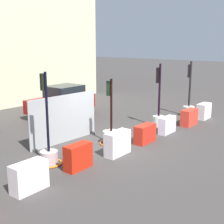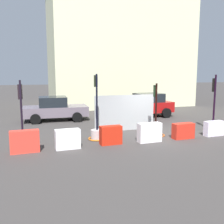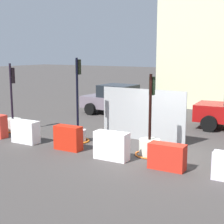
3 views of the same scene
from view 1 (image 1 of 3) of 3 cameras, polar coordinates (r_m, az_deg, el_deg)
The scene contains 14 objects.
ground_plane at distance 12.96m, azimuth 0.14°, elevation -5.75°, with size 120.00×120.00×0.00m, color #3C3836.
traffic_light_1 at distance 10.86m, azimuth -11.62°, elevation -7.05°, with size 0.88×0.88×3.18m.
traffic_light_2 at distance 12.78m, azimuth -0.17°, elevation -4.12°, with size 0.97×0.97×2.70m.
traffic_light_3 at distance 15.45m, azimuth 8.58°, elevation -0.69°, with size 0.79×0.79×3.13m.
traffic_light_4 at distance 18.09m, azimuth 13.98°, elevation 1.06°, with size 0.64×0.64×3.11m.
construction_barrier_1 at distance 9.14m, azimuth -15.06°, elevation -11.47°, with size 1.07×0.51×0.84m.
construction_barrier_2 at distance 10.33m, azimuth -6.27°, elevation -8.20°, with size 1.00×0.46×0.85m.
construction_barrier_3 at distance 11.51m, azimuth 1.04°, elevation -5.80°, with size 1.14×0.48×0.90m.
construction_barrier_4 at distance 12.99m, azimuth 6.11°, elevation -4.02°, with size 1.09×0.50×0.77m.
construction_barrier_5 at distance 14.50m, azimuth 10.15°, elevation -2.38°, with size 1.06×0.42×0.76m.
construction_barrier_6 at distance 16.09m, azimuth 14.04°, elevation -0.97°, with size 1.12×0.53×0.82m.
construction_barrier_7 at distance 17.70m, azimuth 16.60°, elevation 0.15°, with size 1.03×0.52×0.85m.
car_red_compact at distance 17.79m, azimuth -9.22°, elevation 2.03°, with size 4.07×2.34×1.73m.
site_fence_panel at distance 13.02m, azimuth -8.77°, elevation -1.46°, with size 3.50×0.50×2.00m.
Camera 1 is at (-9.31, -8.05, 4.08)m, focal length 49.53 mm.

